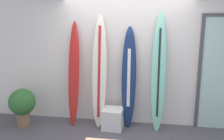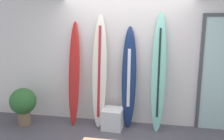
# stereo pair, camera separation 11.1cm
# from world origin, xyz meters

# --- Properties ---
(wall_back) EXTENTS (7.20, 0.20, 2.80)m
(wall_back) POSITION_xyz_m (0.00, 1.30, 1.40)
(wall_back) COLOR silver
(wall_back) RESTS_ON ground
(surfboard_crimson) EXTENTS (0.23, 0.39, 2.08)m
(surfboard_crimson) POSITION_xyz_m (-1.02, 0.96, 1.02)
(surfboard_crimson) COLOR red
(surfboard_crimson) RESTS_ON ground
(surfboard_ivory) EXTENTS (0.29, 0.38, 2.21)m
(surfboard_ivory) POSITION_xyz_m (-0.51, 0.98, 1.09)
(surfboard_ivory) COLOR silver
(surfboard_ivory) RESTS_ON ground
(surfboard_navy) EXTENTS (0.29, 0.30, 1.99)m
(surfboard_navy) POSITION_xyz_m (0.07, 1.03, 0.98)
(surfboard_navy) COLOR navy
(surfboard_navy) RESTS_ON ground
(surfboard_seafoam) EXTENTS (0.28, 0.39, 2.25)m
(surfboard_seafoam) POSITION_xyz_m (0.64, 0.99, 1.11)
(surfboard_seafoam) COLOR #7ECCB7
(surfboard_seafoam) RESTS_ON ground
(display_block_left) EXTENTS (0.41, 0.41, 0.40)m
(display_block_left) POSITION_xyz_m (-0.22, 0.85, 0.20)
(display_block_left) COLOR silver
(display_block_left) RESTS_ON ground
(potted_plant) EXTENTS (0.53, 0.53, 0.77)m
(potted_plant) POSITION_xyz_m (-2.03, 0.69, 0.46)
(potted_plant) COLOR #83644B
(potted_plant) RESTS_ON ground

